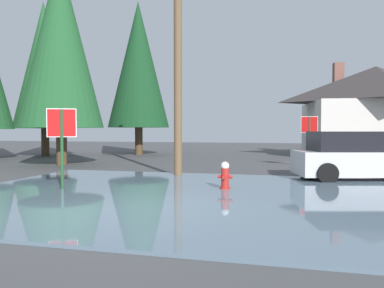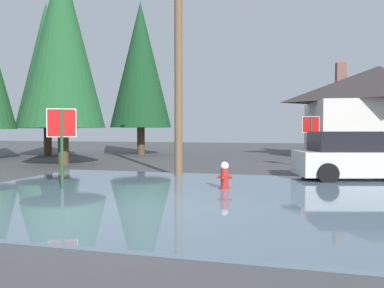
{
  "view_description": "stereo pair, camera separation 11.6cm",
  "coord_description": "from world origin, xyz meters",
  "px_view_note": "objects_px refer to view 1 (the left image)",
  "views": [
    {
      "loc": [
        3.22,
        -6.98,
        1.66
      ],
      "look_at": [
        0.47,
        4.2,
        1.21
      ],
      "focal_mm": 35.42,
      "sensor_mm": 36.0,
      "label": 1
    },
    {
      "loc": [
        3.33,
        -6.96,
        1.66
      ],
      "look_at": [
        0.47,
        4.2,
        1.21
      ],
      "focal_mm": 35.42,
      "sensor_mm": 36.0,
      "label": 2
    }
  ],
  "objects_px": {
    "stop_sign_far": "(309,131)",
    "utility_pole": "(178,49)",
    "pine_tree_far_center": "(44,65)",
    "stop_sign_near": "(62,132)",
    "house": "(375,110)",
    "parked_car": "(359,157)",
    "pine_tree_tall_left": "(60,42)",
    "pine_tree_mid_left": "(138,65)",
    "fire_hydrant": "(225,176)"
  },
  "relations": [
    {
      "from": "house",
      "to": "pine_tree_far_center",
      "type": "bearing_deg",
      "value": -168.39
    },
    {
      "from": "parked_car",
      "to": "pine_tree_tall_left",
      "type": "relative_size",
      "value": 0.47
    },
    {
      "from": "stop_sign_far",
      "to": "pine_tree_far_center",
      "type": "height_order",
      "value": "pine_tree_far_center"
    },
    {
      "from": "fire_hydrant",
      "to": "pine_tree_tall_left",
      "type": "distance_m",
      "value": 11.43
    },
    {
      "from": "house",
      "to": "parked_car",
      "type": "xyz_separation_m",
      "value": [
        -2.95,
        -11.71,
        -2.08
      ]
    },
    {
      "from": "utility_pole",
      "to": "pine_tree_mid_left",
      "type": "relative_size",
      "value": 0.86
    },
    {
      "from": "stop_sign_near",
      "to": "pine_tree_far_center",
      "type": "xyz_separation_m",
      "value": [
        -8.87,
        11.92,
        4.07
      ]
    },
    {
      "from": "pine_tree_far_center",
      "to": "fire_hydrant",
      "type": "bearing_deg",
      "value": -39.49
    },
    {
      "from": "stop_sign_near",
      "to": "pine_tree_tall_left",
      "type": "bearing_deg",
      "value": 122.94
    },
    {
      "from": "pine_tree_mid_left",
      "to": "pine_tree_far_center",
      "type": "height_order",
      "value": "pine_tree_mid_left"
    },
    {
      "from": "fire_hydrant",
      "to": "pine_tree_far_center",
      "type": "relative_size",
      "value": 0.08
    },
    {
      "from": "pine_tree_far_center",
      "to": "pine_tree_tall_left",
      "type": "bearing_deg",
      "value": -49.18
    },
    {
      "from": "pine_tree_far_center",
      "to": "pine_tree_mid_left",
      "type": "bearing_deg",
      "value": 22.99
    },
    {
      "from": "stop_sign_near",
      "to": "parked_car",
      "type": "relative_size",
      "value": 0.49
    },
    {
      "from": "stop_sign_near",
      "to": "utility_pole",
      "type": "distance_m",
      "value": 5.24
    },
    {
      "from": "utility_pole",
      "to": "pine_tree_tall_left",
      "type": "height_order",
      "value": "pine_tree_tall_left"
    },
    {
      "from": "fire_hydrant",
      "to": "house",
      "type": "height_order",
      "value": "house"
    },
    {
      "from": "house",
      "to": "pine_tree_tall_left",
      "type": "bearing_deg",
      "value": -148.62
    },
    {
      "from": "pine_tree_mid_left",
      "to": "pine_tree_tall_left",
      "type": "bearing_deg",
      "value": -96.05
    },
    {
      "from": "house",
      "to": "parked_car",
      "type": "distance_m",
      "value": 12.25
    },
    {
      "from": "stop_sign_far",
      "to": "pine_tree_far_center",
      "type": "distance_m",
      "value": 16.61
    },
    {
      "from": "fire_hydrant",
      "to": "stop_sign_far",
      "type": "relative_size",
      "value": 0.35
    },
    {
      "from": "utility_pole",
      "to": "parked_car",
      "type": "bearing_deg",
      "value": 4.66
    },
    {
      "from": "fire_hydrant",
      "to": "stop_sign_near",
      "type": "bearing_deg",
      "value": -164.9
    },
    {
      "from": "parked_car",
      "to": "pine_tree_far_center",
      "type": "height_order",
      "value": "pine_tree_far_center"
    },
    {
      "from": "stop_sign_near",
      "to": "pine_tree_mid_left",
      "type": "relative_size",
      "value": 0.22
    },
    {
      "from": "stop_sign_far",
      "to": "utility_pole",
      "type": "bearing_deg",
      "value": -136.68
    },
    {
      "from": "utility_pole",
      "to": "stop_sign_far",
      "type": "height_order",
      "value": "utility_pole"
    },
    {
      "from": "utility_pole",
      "to": "pine_tree_far_center",
      "type": "xyz_separation_m",
      "value": [
        -10.99,
        8.09,
        1.19
      ]
    },
    {
      "from": "stop_sign_near",
      "to": "fire_hydrant",
      "type": "relative_size",
      "value": 2.82
    },
    {
      "from": "utility_pole",
      "to": "pine_tree_far_center",
      "type": "bearing_deg",
      "value": 143.63
    },
    {
      "from": "house",
      "to": "parked_car",
      "type": "height_order",
      "value": "house"
    },
    {
      "from": "stop_sign_near",
      "to": "pine_tree_far_center",
      "type": "height_order",
      "value": "pine_tree_far_center"
    },
    {
      "from": "fire_hydrant",
      "to": "stop_sign_far",
      "type": "bearing_deg",
      "value": 69.95
    },
    {
      "from": "fire_hydrant",
      "to": "utility_pole",
      "type": "distance_m",
      "value": 5.31
    },
    {
      "from": "pine_tree_tall_left",
      "to": "pine_tree_mid_left",
      "type": "bearing_deg",
      "value": 83.95
    },
    {
      "from": "stop_sign_near",
      "to": "pine_tree_tall_left",
      "type": "relative_size",
      "value": 0.23
    },
    {
      "from": "stop_sign_near",
      "to": "pine_tree_tall_left",
      "type": "height_order",
      "value": "pine_tree_tall_left"
    },
    {
      "from": "utility_pole",
      "to": "pine_tree_far_center",
      "type": "relative_size",
      "value": 0.89
    },
    {
      "from": "utility_pole",
      "to": "house",
      "type": "height_order",
      "value": "utility_pole"
    },
    {
      "from": "pine_tree_tall_left",
      "to": "fire_hydrant",
      "type": "bearing_deg",
      "value": -32.84
    },
    {
      "from": "stop_sign_far",
      "to": "pine_tree_tall_left",
      "type": "relative_size",
      "value": 0.23
    },
    {
      "from": "parked_car",
      "to": "pine_tree_tall_left",
      "type": "distance_m",
      "value": 13.58
    },
    {
      "from": "fire_hydrant",
      "to": "utility_pole",
      "type": "xyz_separation_m",
      "value": [
        -2.09,
        2.69,
        4.08
      ]
    },
    {
      "from": "utility_pole",
      "to": "pine_tree_tall_left",
      "type": "xyz_separation_m",
      "value": [
        -6.43,
        2.81,
        1.21
      ]
    },
    {
      "from": "house",
      "to": "parked_car",
      "type": "relative_size",
      "value": 1.99
    },
    {
      "from": "fire_hydrant",
      "to": "stop_sign_far",
      "type": "distance_m",
      "value": 7.66
    },
    {
      "from": "stop_sign_far",
      "to": "house",
      "type": "xyz_separation_m",
      "value": [
        4.28,
        7.78,
        1.26
      ]
    },
    {
      "from": "stop_sign_near",
      "to": "fire_hydrant",
      "type": "distance_m",
      "value": 4.53
    },
    {
      "from": "fire_hydrant",
      "to": "house",
      "type": "distance_m",
      "value": 16.58
    }
  ]
}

